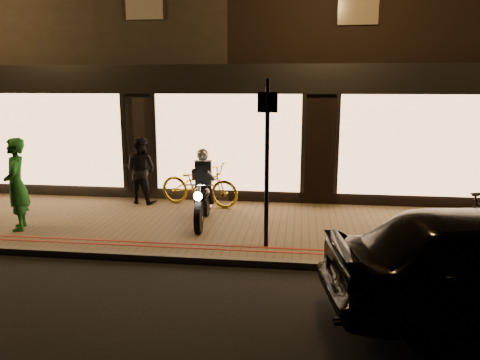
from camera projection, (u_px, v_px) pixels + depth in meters
The scene contains 10 objects.
ground at pixel (192, 264), 8.02m from camera, with size 90.00×90.00×0.00m, color black.
sidewalk at pixel (214, 226), 9.95m from camera, with size 50.00×4.00×0.12m, color brown.
kerb_stone at pixel (193, 260), 8.05m from camera, with size 50.00×0.14×0.12m, color #59544C.
red_kerb_lines at pixel (199, 246), 8.53m from camera, with size 50.00×0.26×0.01m.
building_row at pixel (250, 48), 15.90m from camera, with size 48.00×10.11×8.50m.
motorcycle at pixel (203, 195), 9.84m from camera, with size 0.61×1.94×1.59m.
sign_post at pixel (267, 155), 8.23m from camera, with size 0.35×0.09×3.00m.
bicycle_gold at pixel (199, 184), 11.32m from camera, with size 0.70×2.02×1.06m, color gold.
person_green at pixel (16, 184), 9.39m from camera, with size 0.68×0.45×1.87m, color #1B6626.
person_dark at pixel (141, 170), 11.53m from camera, with size 0.80×0.63×1.65m, color black.
Camera 1 is at (1.80, -7.39, 3.02)m, focal length 35.00 mm.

